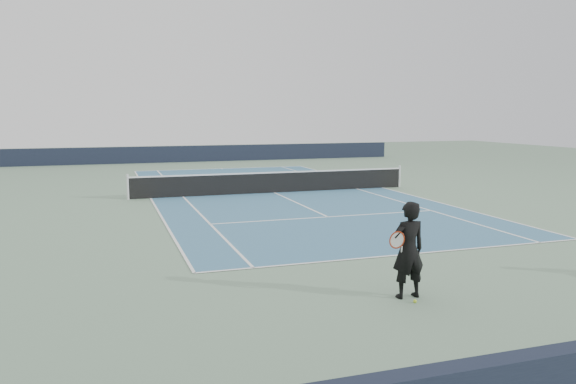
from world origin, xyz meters
name	(u,v)px	position (x,y,z in m)	size (l,w,h in m)	color
ground	(274,193)	(0.00, 0.00, 0.00)	(80.00, 80.00, 0.00)	slate
court_surface	(274,193)	(0.00, 0.00, 0.01)	(10.97, 23.77, 0.01)	#396A89
tennis_net	(274,182)	(0.00, 0.00, 0.50)	(12.90, 0.10, 1.07)	silver
windscreen_far	(205,153)	(0.00, 17.88, 0.60)	(30.00, 0.25, 1.20)	black
tennis_player	(408,250)	(-1.79, -14.84, 0.95)	(0.82, 0.54, 1.90)	black
tennis_ball	(415,301)	(-1.81, -15.17, 0.03)	(0.07, 0.07, 0.07)	#C9E12E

